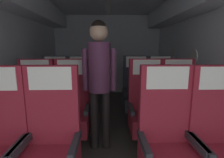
{
  "coord_description": "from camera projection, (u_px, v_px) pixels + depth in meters",
  "views": [
    {
      "loc": [
        -0.02,
        0.13,
        1.35
      ],
      "look_at": [
        0.06,
        2.72,
        0.86
      ],
      "focal_mm": 27.21,
      "sensor_mm": 36.0,
      "label": 1
    }
  ],
  "objects": [
    {
      "name": "seat_c_left_aisle",
      "position": [
        80.0,
        94.0,
        3.12
      ],
      "size": [
        0.49,
        0.46,
        1.2
      ],
      "color": "#38383D",
      "rests_on": "ground"
    },
    {
      "name": "seat_a_right_aisle",
      "position": [
        219.0,
        146.0,
        1.49
      ],
      "size": [
        0.49,
        0.46,
        1.2
      ],
      "color": "#38383D",
      "rests_on": "ground"
    },
    {
      "name": "seat_b_right_window",
      "position": [
        146.0,
        111.0,
        2.31
      ],
      "size": [
        0.49,
        0.46,
        1.2
      ],
      "color": "#38383D",
      "rests_on": "ground"
    },
    {
      "name": "seat_b_right_aisle",
      "position": [
        178.0,
        110.0,
        2.34
      ],
      "size": [
        0.49,
        0.46,
        1.2
      ],
      "color": "#38383D",
      "rests_on": "ground"
    },
    {
      "name": "seat_a_left_aisle",
      "position": [
        51.0,
        147.0,
        1.48
      ],
      "size": [
        0.49,
        0.46,
        1.2
      ],
      "color": "#38383D",
      "rests_on": "ground"
    },
    {
      "name": "flight_attendant",
      "position": [
        99.0,
        72.0,
        2.15
      ],
      "size": [
        0.43,
        0.28,
        1.67
      ],
      "rotation": [
        0.0,
        0.0,
        3.05
      ],
      "color": "black",
      "rests_on": "ground"
    },
    {
      "name": "seat_c_right_aisle",
      "position": [
        160.0,
        94.0,
        3.16
      ],
      "size": [
        0.49,
        0.46,
        1.2
      ],
      "color": "#38383D",
      "rests_on": "ground"
    },
    {
      "name": "seat_c_right_window",
      "position": [
        136.0,
        94.0,
        3.15
      ],
      "size": [
        0.49,
        0.46,
        1.2
      ],
      "color": "#38383D",
      "rests_on": "ground"
    },
    {
      "name": "seat_c_left_window",
      "position": [
        56.0,
        95.0,
        3.09
      ],
      "size": [
        0.49,
        0.46,
        1.2
      ],
      "color": "#38383D",
      "rests_on": "ground"
    },
    {
      "name": "seat_b_left_window",
      "position": [
        36.0,
        112.0,
        2.28
      ],
      "size": [
        0.49,
        0.46,
        1.2
      ],
      "color": "#38383D",
      "rests_on": "ground"
    },
    {
      "name": "seat_b_left_aisle",
      "position": [
        72.0,
        111.0,
        2.3
      ],
      "size": [
        0.49,
        0.46,
        1.2
      ],
      "color": "#38383D",
      "rests_on": "ground"
    },
    {
      "name": "seat_a_right_window",
      "position": [
        167.0,
        145.0,
        1.5
      ],
      "size": [
        0.49,
        0.46,
        1.2
      ],
      "color": "#38383D",
      "rests_on": "ground"
    },
    {
      "name": "fuselage_shell",
      "position": [
        108.0,
        27.0,
        2.6
      ],
      "size": [
        3.19,
        5.21,
        2.31
      ],
      "color": "silver",
      "rests_on": "ground"
    },
    {
      "name": "ground",
      "position": [
        109.0,
        135.0,
        2.66
      ],
      "size": [
        3.31,
        5.56,
        0.02
      ],
      "primitive_type": "cube",
      "color": "#3D3833"
    }
  ]
}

